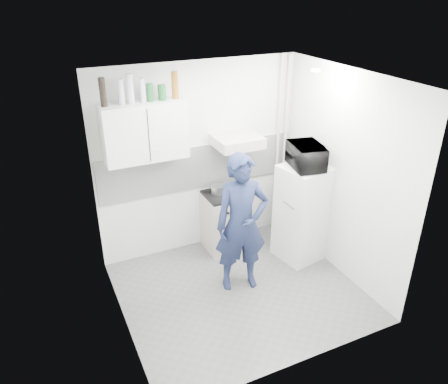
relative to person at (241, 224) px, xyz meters
name	(u,v)px	position (x,y,z in m)	size (l,w,h in m)	color
floor	(239,291)	(-0.08, -0.13, -0.87)	(2.80, 2.80, 0.00)	#5A5A58
ceiling	(243,79)	(-0.08, -0.13, 1.73)	(2.80, 2.80, 0.00)	white
wall_back	(199,159)	(-0.08, 1.12, 0.43)	(2.80, 2.80, 0.00)	silver
wall_left	(115,225)	(-1.48, -0.13, 0.43)	(2.60, 2.60, 0.00)	silver
wall_right	(342,176)	(1.32, -0.13, 0.43)	(2.60, 2.60, 0.00)	silver
person	(241,224)	(0.00, 0.00, 0.00)	(0.64, 0.42, 1.75)	#1A2342
stove	(223,222)	(0.16, 0.87, -0.47)	(0.51, 0.51, 0.81)	#B9AFA1
fridge	(301,213)	(1.02, 0.23, -0.21)	(0.55, 0.55, 1.33)	silver
stove_top	(223,195)	(0.16, 0.87, -0.05)	(0.49, 0.49, 0.03)	black
saucepan	(218,189)	(0.12, 0.94, 0.02)	(0.20, 0.20, 0.11)	silver
microwave	(307,156)	(1.02, 0.23, 0.61)	(0.37, 0.55, 0.30)	black
bottle_a	(103,92)	(-1.26, 0.94, 1.49)	(0.07, 0.07, 0.32)	black
bottle_b	(121,92)	(-1.06, 0.94, 1.47)	(0.07, 0.07, 0.28)	#B2B7BC
bottle_c	(130,89)	(-0.96, 0.94, 1.49)	(0.08, 0.08, 0.33)	#B2B7BC
bottle_d	(143,90)	(-0.81, 0.94, 1.46)	(0.06, 0.06, 0.27)	#B2B7BC
canister_a	(150,93)	(-0.73, 0.94, 1.43)	(0.08, 0.08, 0.20)	#144C1E
canister_b	(162,92)	(-0.59, 0.94, 1.42)	(0.09, 0.09, 0.18)	#144C1E
bottle_e	(175,85)	(-0.42, 0.94, 1.49)	(0.08, 0.08, 0.32)	brown
upper_cabinet	(145,131)	(-0.83, 0.94, 0.98)	(1.00, 0.35, 0.70)	silver
range_hood	(237,141)	(0.37, 0.87, 0.70)	(0.60, 0.50, 0.14)	#B9AFA1
backsplash	(199,167)	(-0.08, 1.10, 0.33)	(2.74, 0.03, 0.60)	white
pipe_a	(285,147)	(1.22, 1.04, 0.43)	(0.05, 0.05, 2.60)	#B9AFA1
pipe_b	(277,148)	(1.10, 1.04, 0.43)	(0.04, 0.04, 2.60)	#B9AFA1
ceiling_spot_fixture	(316,70)	(0.92, 0.07, 1.70)	(0.10, 0.10, 0.02)	white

